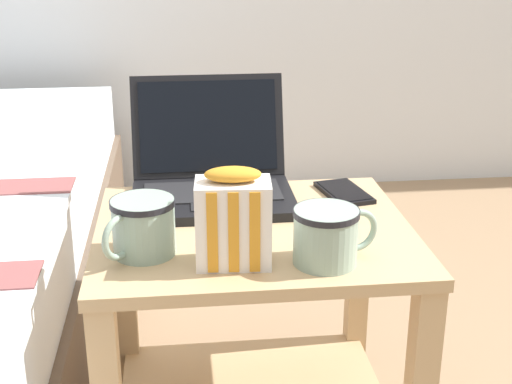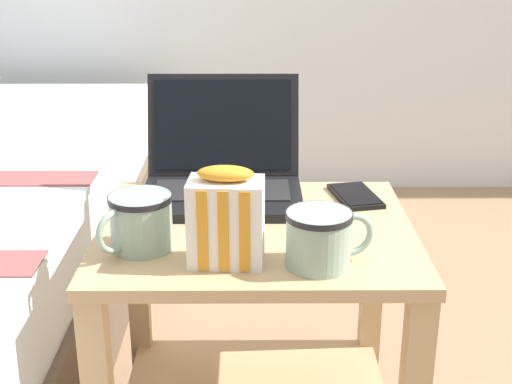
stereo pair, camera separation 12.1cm
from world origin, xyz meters
name	(u,v)px [view 1 (the left image)]	position (x,y,z in m)	size (l,w,h in m)	color
bedside_table	(254,317)	(0.00, 0.00, 0.32)	(0.56, 0.48, 0.51)	tan
laptop	(211,174)	(-0.07, 0.17, 0.55)	(0.31, 0.29, 0.22)	black
mug_front_left	(327,233)	(0.10, -0.16, 0.56)	(0.14, 0.11, 0.09)	#8CA593
mug_front_right	(142,224)	(-0.19, -0.09, 0.56)	(0.12, 0.13, 0.09)	#8CA593
snack_bag	(233,220)	(-0.05, -0.14, 0.58)	(0.12, 0.08, 0.16)	white
cell_phone	(344,192)	(0.20, 0.14, 0.51)	(0.10, 0.15, 0.01)	black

